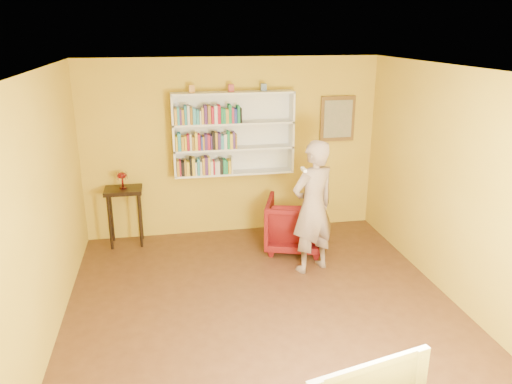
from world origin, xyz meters
TOP-DOWN VIEW (x-y plane):
  - room_shell at (0.00, 0.00)m, footprint 5.30×5.80m
  - bookshelf at (0.00, 2.41)m, footprint 1.80×0.29m
  - books_row_lower at (-0.46, 2.30)m, footprint 0.83×0.19m
  - books_row_middle at (-0.41, 2.30)m, footprint 0.89×0.19m
  - books_row_upper at (-0.37, 2.30)m, footprint 0.97×0.19m
  - ornament_left at (-0.59, 2.35)m, footprint 0.08×0.08m
  - ornament_centre at (-0.03, 2.35)m, footprint 0.08×0.08m
  - ornament_right at (0.45, 2.35)m, footprint 0.08×0.08m
  - framed_painting at (1.65, 2.46)m, footprint 0.55×0.05m
  - console_table at (-1.65, 2.25)m, footprint 0.53×0.41m
  - ruby_lustre at (-1.65, 2.25)m, footprint 0.15×0.15m
  - armchair at (0.79, 1.63)m, footprint 1.05×1.06m
  - person at (0.83, 0.94)m, footprint 0.76×0.64m
  - game_remote at (0.62, 0.71)m, footprint 0.04×0.15m

SIDE VIEW (x-z plane):
  - armchair at x=0.79m, z-range 0.00..0.77m
  - console_table at x=-1.65m, z-range 0.29..1.16m
  - person at x=0.83m, z-range 0.00..1.77m
  - room_shell at x=0.00m, z-range -0.42..2.46m
  - ruby_lustre at x=-1.65m, z-range 0.93..1.17m
  - books_row_lower at x=-0.46m, z-range 0.99..1.26m
  - game_remote at x=0.62m, z-range 1.45..1.48m
  - books_row_middle at x=-0.41m, z-range 1.38..1.64m
  - bookshelf at x=0.00m, z-range 0.98..2.21m
  - framed_painting at x=1.65m, z-range 1.40..2.10m
  - books_row_upper at x=-0.37m, z-range 1.76..2.03m
  - ornament_right at x=0.45m, z-range 2.21..2.32m
  - ornament_centre at x=-0.03m, z-range 2.21..2.32m
  - ornament_left at x=-0.59m, z-range 2.21..2.32m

